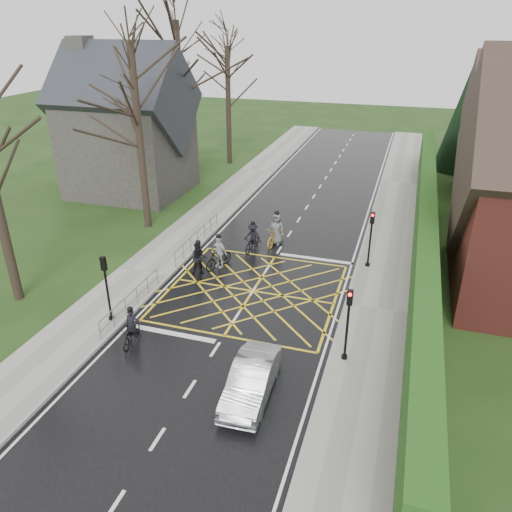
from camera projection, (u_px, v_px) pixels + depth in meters
The scene contains 22 objects.
ground at pixel (253, 291), 24.53m from camera, with size 120.00×120.00×0.00m, color black.
road at pixel (253, 291), 24.52m from camera, with size 9.00×80.00×0.01m, color black.
sidewalk_right at pixel (377, 309), 22.87m from camera, with size 3.00×80.00×0.15m, color gray.
sidewalk_left at pixel (144, 273), 26.12m from camera, with size 3.00×80.00×0.15m, color gray.
stone_wall at pixel (420, 255), 27.44m from camera, with size 0.50×38.00×0.70m, color slate.
hedge at pixel (425, 225), 26.68m from camera, with size 0.90×38.00×2.80m, color #18390F.
conifer at pixel (469, 112), 41.80m from camera, with size 4.60×4.60×10.00m.
church at pixel (126, 127), 36.36m from camera, with size 8.80×7.80×11.00m.
tree_near at pixel (136, 99), 28.68m from camera, with size 9.24×9.24×11.44m.
tree_mid at pixel (179, 72), 35.52m from camera, with size 10.08×10.08×12.48m.
tree_far at pixel (228, 81), 42.83m from camera, with size 8.40×8.40×10.40m.
railing_south at pixel (131, 297), 22.44m from camera, with size 0.05×5.04×1.03m.
railing_north at pixel (198, 235), 28.88m from camera, with size 0.05×6.04×1.03m.
traffic_light_ne at pixel (370, 240), 26.03m from camera, with size 0.24×0.31×3.21m.
traffic_light_se at pixel (347, 326), 18.81m from camera, with size 0.24×0.31×3.21m.
traffic_light_sw at pixel (107, 289), 21.32m from camera, with size 0.24×0.31×3.21m.
cyclist_rear at pixel (132, 331), 20.45m from camera, with size 0.87×1.80×1.68m.
cyclist_back at pixel (199, 262), 25.80m from camera, with size 1.29×2.00×1.94m.
cyclist_mid at pixel (253, 240), 28.56m from camera, with size 1.11×1.88×1.78m.
cyclist_front at pixel (219, 255), 26.53m from camera, with size 1.24×2.00×1.94m.
cyclist_lead at pixel (276, 233), 29.26m from camera, with size 1.11×2.25×2.09m.
car at pixel (251, 380), 17.54m from camera, with size 1.37×3.94×1.30m, color silver.
Camera 1 is at (6.55, -20.32, 12.20)m, focal length 35.00 mm.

